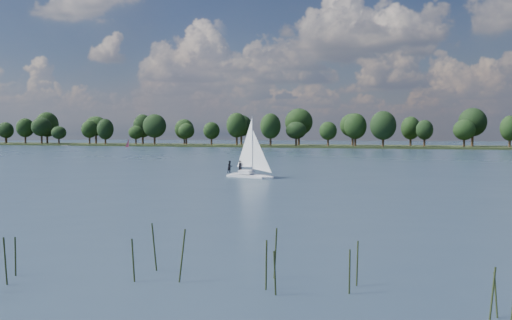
# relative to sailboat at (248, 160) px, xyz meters

# --- Properties ---
(ground) EXTENTS (700.00, 700.00, 0.00)m
(ground) POSITION_rel_sailboat_xyz_m (7.13, 59.83, -2.29)
(ground) COLOR #233342
(ground) RESTS_ON ground
(far_shore) EXTENTS (660.00, 40.00, 1.50)m
(far_shore) POSITION_rel_sailboat_xyz_m (7.13, 171.83, -2.29)
(far_shore) COLOR black
(far_shore) RESTS_ON ground
(sailboat) EXTENTS (6.46, 3.29, 8.19)m
(sailboat) POSITION_rel_sailboat_xyz_m (0.00, 0.00, 0.00)
(sailboat) COLOR silver
(sailboat) RESTS_ON ground
(dinghy_pink) EXTENTS (2.76, 2.40, 4.24)m
(dinghy_pink) POSITION_rel_sailboat_xyz_m (-99.94, 120.53, -1.29)
(dinghy_pink) COLOR white
(dinghy_pink) RESTS_ON ground
(pontoon) EXTENTS (4.07, 2.14, 0.50)m
(pontoon) POSITION_rel_sailboat_xyz_m (-155.14, 149.95, -2.29)
(pontoon) COLOR #5B5E60
(pontoon) RESTS_ON ground
(treeline) EXTENTS (562.47, 74.25, 18.78)m
(treeline) POSITION_rel_sailboat_xyz_m (-7.58, 168.37, 5.81)
(treeline) COLOR black
(treeline) RESTS_ON ground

